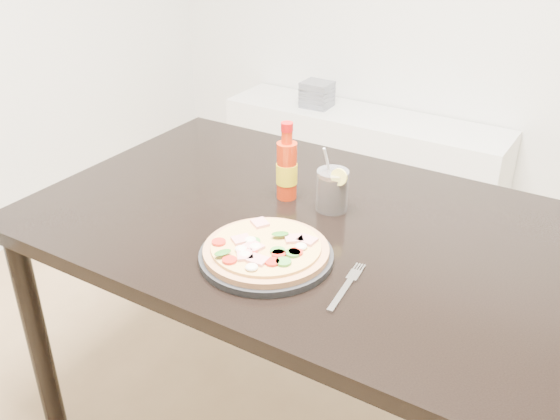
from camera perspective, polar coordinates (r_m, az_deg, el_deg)
The scene contains 8 objects.
dining_table at distance 1.61m, azimuth 2.25°, elevation -3.40°, with size 1.40×0.90×0.75m.
plate at distance 1.40m, azimuth -1.27°, elevation -4.23°, with size 0.30×0.30×0.02m, color black.
pizza at distance 1.39m, azimuth -1.31°, elevation -3.60°, with size 0.28×0.28×0.03m.
hot_sauce_bottle at distance 1.64m, azimuth 0.62°, elevation 3.79°, with size 0.07×0.07×0.21m.
cola_cup at distance 1.60m, azimuth 4.80°, elevation 1.75°, with size 0.09×0.08×0.17m.
fork at distance 1.33m, azimuth 6.17°, elevation -6.83°, with size 0.04×0.19×0.00m.
media_console at distance 3.15m, azimuth 7.41°, elevation 4.37°, with size 1.40×0.34×0.50m, color white.
cd_stack at distance 3.13m, azimuth 3.40°, elevation 10.51°, with size 0.14×0.12×0.13m.
Camera 1 is at (0.36, -0.57, 1.51)m, focal length 40.00 mm.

